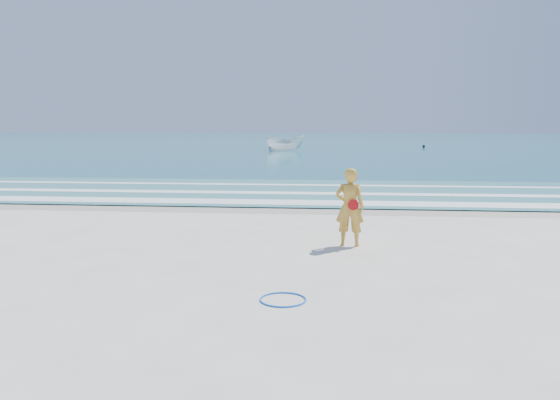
{
  "coord_description": "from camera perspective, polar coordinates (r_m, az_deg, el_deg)",
  "views": [
    {
      "loc": [
        1.96,
        -10.29,
        2.96
      ],
      "look_at": [
        0.56,
        4.0,
        1.0
      ],
      "focal_mm": 35.0,
      "sensor_mm": 36.0,
      "label": 1
    }
  ],
  "objects": [
    {
      "name": "shallow",
      "position": [
        24.54,
        1.0,
        0.96
      ],
      "size": [
        400.0,
        10.0,
        0.01
      ],
      "primitive_type": "cube",
      "color": "#59B7AD",
      "rests_on": "ocean"
    },
    {
      "name": "foam_near",
      "position": [
        20.88,
        0.18,
        -0.22
      ],
      "size": [
        400.0,
        1.4,
        0.01
      ],
      "primitive_type": "cube",
      "color": "white",
      "rests_on": "shallow"
    },
    {
      "name": "wet_sand",
      "position": [
        19.61,
        -0.18,
        -0.9
      ],
      "size": [
        400.0,
        2.4,
        0.0
      ],
      "primitive_type": "cube",
      "color": "#B2A893",
      "rests_on": "ground"
    },
    {
      "name": "foam_far",
      "position": [
        27.02,
        1.43,
        1.6
      ],
      "size": [
        400.0,
        0.6,
        0.01
      ],
      "primitive_type": "cube",
      "color": "white",
      "rests_on": "shallow"
    },
    {
      "name": "hoop",
      "position": [
        9.47,
        0.32,
        -10.36
      ],
      "size": [
        0.86,
        0.86,
        0.03
      ],
      "primitive_type": "torus",
      "rotation": [
        0.0,
        0.0,
        0.07
      ],
      "color": "blue",
      "rests_on": "ground"
    },
    {
      "name": "boat",
      "position": [
        63.5,
        0.57,
        5.95
      ],
      "size": [
        4.93,
        3.47,
        1.79
      ],
      "primitive_type": "imported",
      "rotation": [
        0.0,
        0.0,
        1.99
      ],
      "color": "white",
      "rests_on": "ocean"
    },
    {
      "name": "woman",
      "position": [
        13.54,
        7.3,
        -0.74
      ],
      "size": [
        0.74,
        0.52,
        1.94
      ],
      "color": "gold",
      "rests_on": "ground"
    },
    {
      "name": "ground",
      "position": [
        10.88,
        -5.03,
        -8.04
      ],
      "size": [
        400.0,
        400.0,
        0.0
      ],
      "primitive_type": "plane",
      "color": "silver",
      "rests_on": "ground"
    },
    {
      "name": "buoy",
      "position": [
        75.55,
        14.79,
        5.46
      ],
      "size": [
        0.38,
        0.38,
        0.38
      ],
      "primitive_type": "sphere",
      "color": "black",
      "rests_on": "ocean"
    },
    {
      "name": "foam_mid",
      "position": [
        23.75,
        0.84,
        0.75
      ],
      "size": [
        400.0,
        0.9,
        0.01
      ],
      "primitive_type": "cube",
      "color": "white",
      "rests_on": "shallow"
    },
    {
      "name": "ocean",
      "position": [
        115.34,
        4.68,
        6.3
      ],
      "size": [
        400.0,
        190.0,
        0.04
      ],
      "primitive_type": "cube",
      "color": "#19727F",
      "rests_on": "ground"
    }
  ]
}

